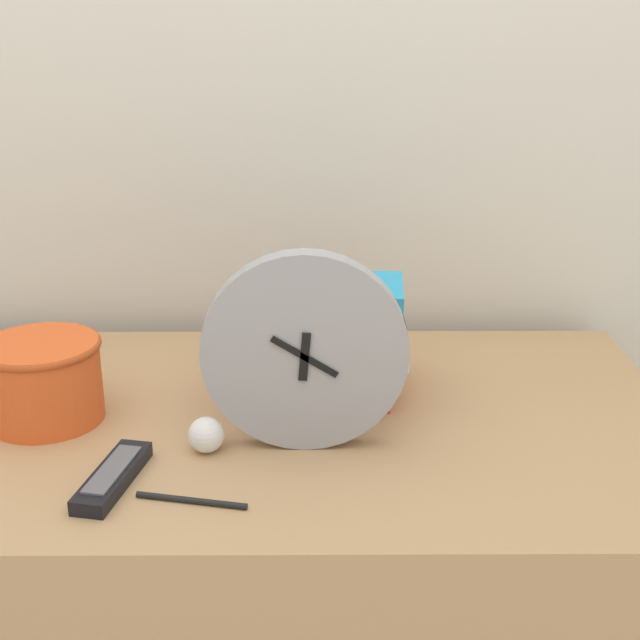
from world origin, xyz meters
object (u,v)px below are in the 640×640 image
at_px(book_stack, 328,337).
at_px(pen, 191,500).
at_px(basket, 43,378).
at_px(crumpled_paper_ball, 206,435).
at_px(tv_remote, 113,476).
at_px(desk_clock, 305,352).

relative_size(book_stack, pen, 1.74).
relative_size(book_stack, basket, 1.41).
xyz_separation_m(crumpled_paper_ball, pen, (-0.00, -0.13, -0.02)).
relative_size(book_stack, tv_remote, 1.47).
bearing_deg(desk_clock, book_stack, 79.35).
distance_m(basket, tv_remote, 0.24).
height_order(book_stack, pen, book_stack).
relative_size(desk_clock, basket, 1.60).
bearing_deg(pen, crumpled_paper_ball, 88.20).
distance_m(book_stack, tv_remote, 0.40).
height_order(desk_clock, pen, desk_clock).
xyz_separation_m(book_stack, crumpled_paper_ball, (-0.17, -0.19, -0.07)).
bearing_deg(tv_remote, desk_clock, 22.63).
distance_m(basket, crumpled_paper_ball, 0.27).
bearing_deg(crumpled_paper_ball, basket, 158.11).
bearing_deg(book_stack, tv_remote, -135.00).
bearing_deg(desk_clock, crumpled_paper_ball, -173.17).
bearing_deg(basket, tv_remote, -53.72).
bearing_deg(pen, tv_remote, 156.39).
height_order(desk_clock, book_stack, desk_clock).
bearing_deg(desk_clock, pen, -133.14).
relative_size(book_stack, crumpled_paper_ball, 4.99).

